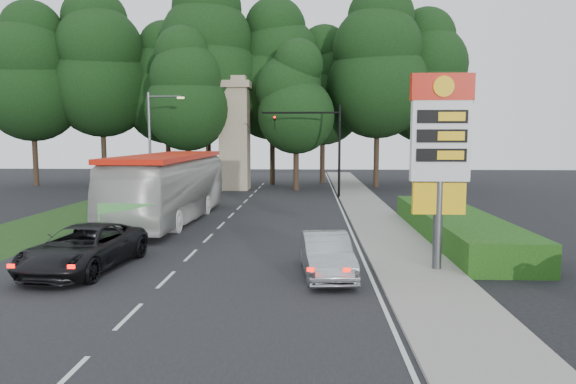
{
  "coord_description": "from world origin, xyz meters",
  "views": [
    {
      "loc": [
        4.74,
        -15.85,
        4.7
      ],
      "look_at": [
        3.73,
        7.58,
        2.2
      ],
      "focal_mm": 32.0,
      "sensor_mm": 36.0,
      "label": 1
    }
  ],
  "objects_px": {
    "gas_station_pylon": "(440,145)",
    "traffic_signal_mast": "(322,138)",
    "monument": "(235,133)",
    "streetlight_signs": "(153,141)",
    "transit_bus": "(170,188)",
    "suv_charcoal": "(84,248)",
    "sedan_silver": "(326,255)"
  },
  "relations": [
    {
      "from": "suv_charcoal",
      "to": "sedan_silver",
      "type": "bearing_deg",
      "value": 3.25
    },
    {
      "from": "traffic_signal_mast",
      "to": "monument",
      "type": "distance_m",
      "value": 9.76
    },
    {
      "from": "suv_charcoal",
      "to": "streetlight_signs",
      "type": "bearing_deg",
      "value": 106.34
    },
    {
      "from": "traffic_signal_mast",
      "to": "streetlight_signs",
      "type": "distance_m",
      "value": 12.83
    },
    {
      "from": "traffic_signal_mast",
      "to": "monument",
      "type": "bearing_deg",
      "value": 142.0
    },
    {
      "from": "streetlight_signs",
      "to": "suv_charcoal",
      "type": "bearing_deg",
      "value": -79.64
    },
    {
      "from": "traffic_signal_mast",
      "to": "streetlight_signs",
      "type": "relative_size",
      "value": 0.9
    },
    {
      "from": "traffic_signal_mast",
      "to": "suv_charcoal",
      "type": "height_order",
      "value": "traffic_signal_mast"
    },
    {
      "from": "streetlight_signs",
      "to": "monument",
      "type": "relative_size",
      "value": 0.8
    },
    {
      "from": "sedan_silver",
      "to": "suv_charcoal",
      "type": "relative_size",
      "value": 0.77
    },
    {
      "from": "gas_station_pylon",
      "to": "monument",
      "type": "height_order",
      "value": "monument"
    },
    {
      "from": "traffic_signal_mast",
      "to": "monument",
      "type": "height_order",
      "value": "monument"
    },
    {
      "from": "traffic_signal_mast",
      "to": "suv_charcoal",
      "type": "distance_m",
      "value": 24.35
    },
    {
      "from": "gas_station_pylon",
      "to": "monument",
      "type": "relative_size",
      "value": 0.68
    },
    {
      "from": "traffic_signal_mast",
      "to": "monument",
      "type": "relative_size",
      "value": 0.72
    },
    {
      "from": "transit_bus",
      "to": "sedan_silver",
      "type": "relative_size",
      "value": 3.07
    },
    {
      "from": "streetlight_signs",
      "to": "monument",
      "type": "xyz_separation_m",
      "value": [
        4.99,
        7.99,
        0.67
      ]
    },
    {
      "from": "traffic_signal_mast",
      "to": "transit_bus",
      "type": "height_order",
      "value": "traffic_signal_mast"
    },
    {
      "from": "traffic_signal_mast",
      "to": "transit_bus",
      "type": "xyz_separation_m",
      "value": [
        -8.77,
        -11.62,
        -2.79
      ]
    },
    {
      "from": "sedan_silver",
      "to": "suv_charcoal",
      "type": "bearing_deg",
      "value": 171.61
    },
    {
      "from": "gas_station_pylon",
      "to": "transit_bus",
      "type": "distance_m",
      "value": 16.29
    },
    {
      "from": "streetlight_signs",
      "to": "monument",
      "type": "height_order",
      "value": "monument"
    },
    {
      "from": "gas_station_pylon",
      "to": "traffic_signal_mast",
      "type": "distance_m",
      "value": 22.29
    },
    {
      "from": "gas_station_pylon",
      "to": "traffic_signal_mast",
      "type": "xyz_separation_m",
      "value": [
        -3.52,
        22.0,
        0.22
      ]
    },
    {
      "from": "gas_station_pylon",
      "to": "transit_bus",
      "type": "bearing_deg",
      "value": 139.8
    },
    {
      "from": "streetlight_signs",
      "to": "gas_station_pylon",
      "type": "bearing_deg",
      "value": -51.04
    },
    {
      "from": "gas_station_pylon",
      "to": "suv_charcoal",
      "type": "relative_size",
      "value": 1.2
    },
    {
      "from": "traffic_signal_mast",
      "to": "monument",
      "type": "xyz_separation_m",
      "value": [
        -7.68,
        6.0,
        0.43
      ]
    },
    {
      "from": "gas_station_pylon",
      "to": "sedan_silver",
      "type": "bearing_deg",
      "value": -169.71
    },
    {
      "from": "gas_station_pylon",
      "to": "sedan_silver",
      "type": "relative_size",
      "value": 1.56
    },
    {
      "from": "streetlight_signs",
      "to": "suv_charcoal",
      "type": "xyz_separation_m",
      "value": [
        3.71,
        -20.31,
        -3.65
      ]
    },
    {
      "from": "transit_bus",
      "to": "traffic_signal_mast",
      "type": "bearing_deg",
      "value": 54.8
    }
  ]
}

